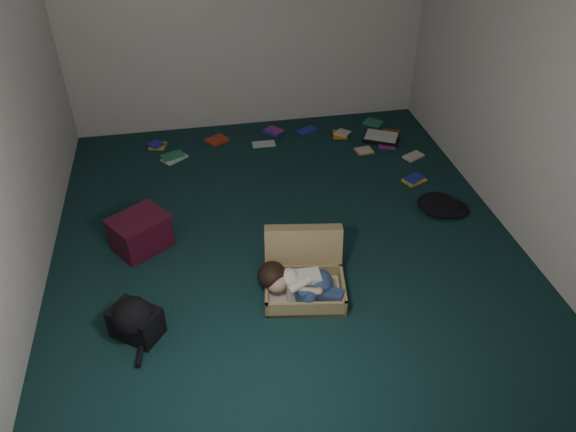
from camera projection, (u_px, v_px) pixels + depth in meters
name	position (u px, v px, depth m)	size (l,w,h in m)	color
floor	(285.00, 238.00, 4.99)	(4.50, 4.50, 0.00)	#102D2D
wall_back	(246.00, 13.00, 5.98)	(4.50, 4.50, 0.00)	silver
wall_front	(379.00, 324.00, 2.44)	(4.50, 4.50, 0.00)	silver
wall_left	(3.00, 126.00, 3.91)	(4.50, 4.50, 0.00)	silver
wall_right	(528.00, 83.00, 4.51)	(4.50, 4.50, 0.00)	silver
suitcase	(304.00, 273.00, 4.41)	(0.70, 0.69, 0.45)	#A18A59
person	(300.00, 283.00, 4.26)	(0.65, 0.40, 0.28)	silver
maroon_bin	(141.00, 233.00, 4.79)	(0.58, 0.56, 0.32)	#440D20
backpack	(136.00, 321.00, 4.01)	(0.43, 0.34, 0.26)	black
clothing_pile	(448.00, 206.00, 5.27)	(0.40, 0.33, 0.13)	black
paper_tray	(381.00, 138.00, 6.41)	(0.49, 0.44, 0.06)	black
book_scatter	(313.00, 144.00, 6.33)	(2.93, 1.54, 0.02)	gold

